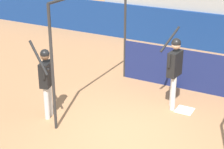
{
  "coord_description": "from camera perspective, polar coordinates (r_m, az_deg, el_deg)",
  "views": [
    {
      "loc": [
        3.34,
        -6.7,
        4.57
      ],
      "look_at": [
        -0.72,
        0.8,
        1.04
      ],
      "focal_mm": 60.0,
      "sensor_mm": 36.0,
      "label": 1
    }
  ],
  "objects": [
    {
      "name": "outfield_wall",
      "position": [
        14.43,
        14.06,
        6.28
      ],
      "size": [
        24.0,
        0.12,
        1.43
      ],
      "color": "navy",
      "rests_on": "ground"
    },
    {
      "name": "player_batter",
      "position": [
        9.56,
        9.49,
        1.29
      ],
      "size": [
        0.54,
        0.95,
        2.03
      ],
      "rotation": [
        0.0,
        0.0,
        1.45
      ],
      "color": "silver",
      "rests_on": "ground"
    },
    {
      "name": "ground_plane",
      "position": [
        8.77,
        1.67,
        -8.95
      ],
      "size": [
        60.0,
        60.0,
        0.0
      ],
      "primitive_type": "plane",
      "color": "#A8754C"
    },
    {
      "name": "player_waiting",
      "position": [
        9.12,
        -9.98,
        -0.4
      ],
      "size": [
        0.55,
        0.69,
        2.07
      ],
      "rotation": [
        0.0,
        0.0,
        -1.3
      ],
      "color": "silver",
      "rests_on": "ground"
    },
    {
      "name": "batting_cage",
      "position": [
        10.12,
        10.72,
        2.82
      ],
      "size": [
        4.15,
        3.69,
        3.0
      ],
      "color": "#282828",
      "rests_on": "ground"
    },
    {
      "name": "home_plate",
      "position": [
        9.93,
        11.0,
        -5.35
      ],
      "size": [
        0.44,
        0.44,
        0.02
      ],
      "color": "white",
      "rests_on": "ground"
    }
  ]
}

